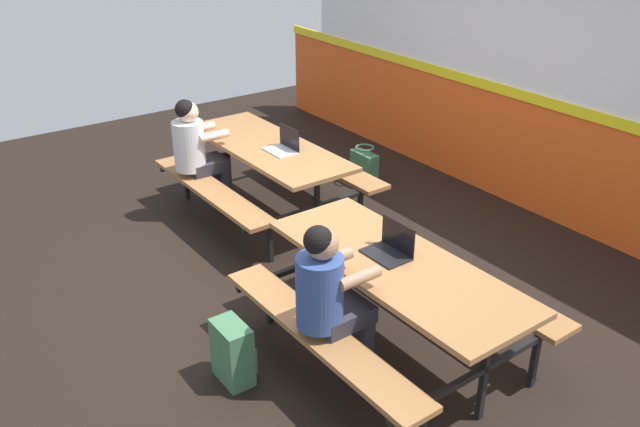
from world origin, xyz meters
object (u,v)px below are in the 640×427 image
at_px(picnic_table_left, 268,160).
at_px(backpack_dark, 233,353).
at_px(student_nearer, 197,148).
at_px(laptop_dark, 390,248).
at_px(picnic_table_right, 395,283).
at_px(tote_bag_bright, 364,167).
at_px(laptop_silver, 283,146).
at_px(student_further, 330,293).

relative_size(picnic_table_left, backpack_dark, 4.57).
distance_m(student_nearer, laptop_dark, 2.70).
xyz_separation_m(student_nearer, backpack_dark, (2.41, -0.96, -0.49)).
bearing_deg(student_nearer, laptop_dark, 2.73).
xyz_separation_m(picnic_table_right, student_nearer, (-2.81, -0.09, 0.13)).
bearing_deg(backpack_dark, tote_bag_bright, 126.50).
xyz_separation_m(backpack_dark, tote_bag_bright, (-2.06, 2.78, -0.02)).
bearing_deg(student_nearer, tote_bag_bright, 79.06).
height_order(picnic_table_right, backpack_dark, picnic_table_right).
relative_size(picnic_table_right, laptop_dark, 6.24).
height_order(laptop_silver, tote_bag_bright, laptop_silver).
bearing_deg(laptop_silver, backpack_dark, -41.20).
relative_size(picnic_table_left, laptop_silver, 6.24).
relative_size(student_further, laptop_dark, 3.74).
xyz_separation_m(student_further, laptop_dark, (-0.11, 0.59, 0.08)).
distance_m(laptop_silver, backpack_dark, 2.44).
bearing_deg(backpack_dark, laptop_silver, 138.80).
bearing_deg(backpack_dark, picnic_table_right, 69.37).
distance_m(backpack_dark, tote_bag_bright, 3.46).
bearing_deg(picnic_table_left, laptop_silver, 9.72).
xyz_separation_m(picnic_table_left, tote_bag_bright, (-0.04, 1.26, -0.38)).
bearing_deg(backpack_dark, picnic_table_left, 142.97).
bearing_deg(student_further, tote_bag_bright, 137.12).
height_order(picnic_table_left, student_nearer, student_nearer).
xyz_separation_m(student_further, laptop_silver, (-2.19, 1.07, 0.08)).
bearing_deg(laptop_silver, tote_bag_bright, 102.51).
distance_m(picnic_table_left, tote_bag_bright, 1.31).
bearing_deg(picnic_table_right, student_nearer, -178.12).
relative_size(picnic_table_left, student_nearer, 1.67).
xyz_separation_m(student_nearer, laptop_silver, (0.62, 0.60, 0.08)).
distance_m(picnic_table_left, laptop_dark, 2.36).
xyz_separation_m(picnic_table_left, laptop_dark, (2.31, -0.43, 0.21)).
bearing_deg(student_nearer, picnic_table_right, 1.88).
xyz_separation_m(picnic_table_left, backpack_dark, (2.02, -1.52, -0.36)).
relative_size(picnic_table_right, backpack_dark, 4.57).
distance_m(laptop_dark, backpack_dark, 1.27).
bearing_deg(tote_bag_bright, laptop_silver, -77.49).
distance_m(student_nearer, student_further, 2.85).
height_order(backpack_dark, tote_bag_bright, backpack_dark).
relative_size(student_further, tote_bag_bright, 2.81).
bearing_deg(tote_bag_bright, picnic_table_right, -35.09).
relative_size(student_nearer, student_further, 1.00).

